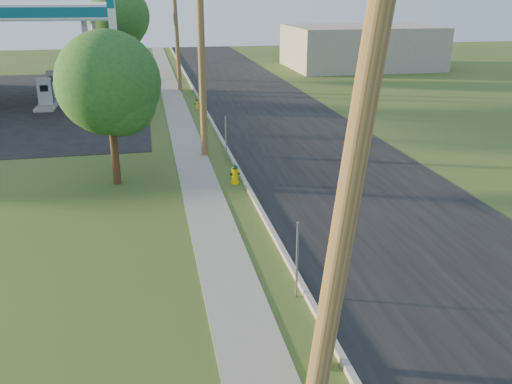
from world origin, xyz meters
TOP-DOWN VIEW (x-y plane):
  - road at (4.50, 10.00)m, footprint 8.00×120.00m
  - curb at (0.50, 10.00)m, footprint 0.15×120.00m
  - sidewalk at (-1.25, 10.00)m, footprint 1.50×120.00m
  - utility_pole_near at (-0.60, -1.00)m, footprint 1.40×0.32m
  - utility_pole_mid at (-0.60, 17.00)m, footprint 1.40×0.32m
  - utility_pole_far at (-0.60, 35.00)m, footprint 1.40×0.32m
  - sign_post_near at (0.25, 4.20)m, footprint 0.05×0.04m
  - sign_post_mid at (0.25, 16.00)m, footprint 0.05×0.04m
  - sign_post_far at (0.25, 28.20)m, footprint 0.05×0.04m
  - fuel_pump_ne at (-9.50, 30.00)m, footprint 1.20×3.20m
  - fuel_pump_se at (-9.50, 34.00)m, footprint 1.20×3.20m
  - price_pylon at (-4.50, 22.50)m, footprint 0.34×2.04m
  - distant_building at (18.00, 45.00)m, footprint 14.00×10.00m
  - tree_verge at (-4.31, 13.69)m, footprint 3.87×3.87m
  - tree_lot at (-4.83, 42.15)m, footprint 5.11×5.11m
  - hydrant_near at (0.07, 1.52)m, footprint 0.40×0.36m
  - hydrant_mid at (0.13, 12.83)m, footprint 0.41×0.37m
  - hydrant_far at (0.07, 27.59)m, footprint 0.35×0.31m

SIDE VIEW (x-z plane):
  - road at x=4.50m, z-range 0.00..0.02m
  - sidewalk at x=-1.25m, z-range 0.00..0.03m
  - curb at x=0.50m, z-range 0.00..0.15m
  - hydrant_far at x=0.07m, z-range -0.01..0.67m
  - hydrant_near at x=0.07m, z-range -0.01..0.76m
  - hydrant_mid at x=0.13m, z-range -0.01..0.79m
  - fuel_pump_ne at x=-9.50m, z-range -0.23..1.67m
  - fuel_pump_se at x=-9.50m, z-range -0.23..1.67m
  - sign_post_near at x=0.25m, z-range 0.00..2.00m
  - sign_post_mid at x=0.25m, z-range 0.00..2.00m
  - sign_post_far at x=0.25m, z-range 0.00..2.00m
  - distant_building at x=18.00m, z-range 0.00..4.00m
  - tree_verge at x=-4.31m, z-range 0.84..6.71m
  - utility_pole_near at x=-0.60m, z-range 0.06..9.54m
  - utility_pole_far at x=-0.60m, z-range 0.05..9.56m
  - utility_pole_mid at x=-0.60m, z-range 0.05..9.85m
  - tree_lot at x=-4.83m, z-range 1.12..8.87m
  - price_pylon at x=-4.50m, z-range 2.01..8.86m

